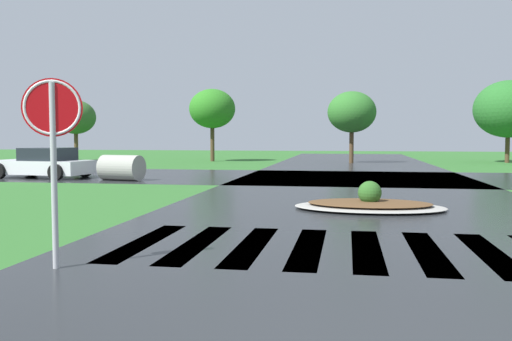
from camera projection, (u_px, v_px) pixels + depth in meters
asphalt_roadway at (360, 207)px, 13.24m from camera, size 9.51×80.00×0.01m
asphalt_cross_road at (355, 178)px, 22.58m from camera, size 90.00×8.56×0.01m
crosswalk_stripes at (367, 249)px, 8.36m from camera, size 7.65×3.22×0.01m
stop_sign at (53, 128)px, 7.04m from camera, size 0.71×0.32×2.50m
median_island at (370, 204)px, 12.91m from camera, size 3.57×2.20×0.68m
car_blue_compact at (44, 164)px, 22.62m from camera, size 4.26×2.56×1.26m
drainage_pipe_stack at (121, 168)px, 21.27m from camera, size 1.82×1.32×1.00m
background_treeline at (412, 111)px, 35.06m from camera, size 42.18×5.90×5.34m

